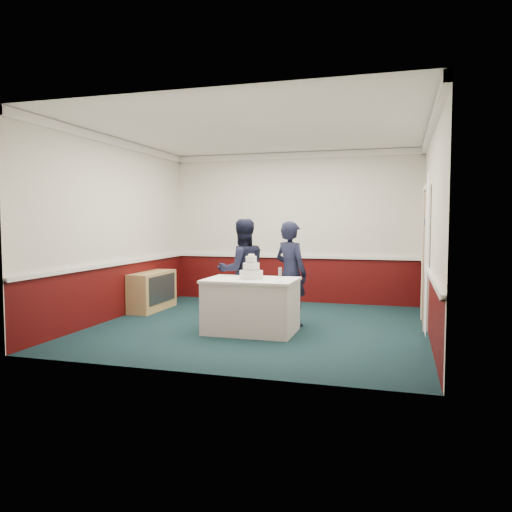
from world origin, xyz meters
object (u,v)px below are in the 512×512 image
(cake_table, at_px, (251,305))
(champagne_flute, at_px, (280,272))
(sideboard, at_px, (152,291))
(cake_knife, at_px, (245,280))
(person_woman, at_px, (291,273))
(person_man, at_px, (242,271))
(wedding_cake, at_px, (251,271))

(cake_table, bearing_deg, champagne_flute, -29.25)
(sideboard, distance_m, cake_knife, 2.71)
(champagne_flute, distance_m, person_woman, 0.96)
(cake_table, relative_size, cake_knife, 6.00)
(cake_table, height_order, person_man, person_man)
(sideboard, distance_m, champagne_flute, 3.22)
(wedding_cake, xyz_separation_m, person_woman, (0.44, 0.67, -0.09))
(wedding_cake, bearing_deg, person_man, 118.22)
(cake_table, xyz_separation_m, champagne_flute, (0.50, -0.28, 0.53))
(champagne_flute, relative_size, person_man, 0.12)
(sideboard, height_order, champagne_flute, champagne_flute)
(sideboard, distance_m, person_woman, 2.82)
(cake_table, distance_m, wedding_cake, 0.50)
(person_woman, bearing_deg, sideboard, 17.86)
(champagne_flute, xyz_separation_m, person_man, (-0.84, 0.92, -0.10))
(champagne_flute, bearing_deg, person_man, 132.54)
(cake_knife, distance_m, champagne_flute, 0.55)
(cake_knife, distance_m, person_woman, 0.99)
(sideboard, xyz_separation_m, cake_knife, (2.24, -1.46, 0.44))
(cake_knife, xyz_separation_m, person_man, (-0.31, 0.84, 0.04))
(cake_knife, bearing_deg, sideboard, 143.61)
(cake_table, height_order, person_woman, person_woman)
(wedding_cake, relative_size, person_man, 0.22)
(cake_table, height_order, cake_knife, cake_knife)
(wedding_cake, bearing_deg, sideboard, 151.05)
(cake_knife, relative_size, person_man, 0.13)
(person_man, bearing_deg, person_woman, 147.56)
(cake_table, xyz_separation_m, cake_knife, (-0.03, -0.20, 0.39))
(cake_knife, bearing_deg, person_man, 107.07)
(cake_knife, height_order, person_woman, person_woman)
(champagne_flute, bearing_deg, person_woman, 93.43)
(sideboard, bearing_deg, wedding_cake, -28.95)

